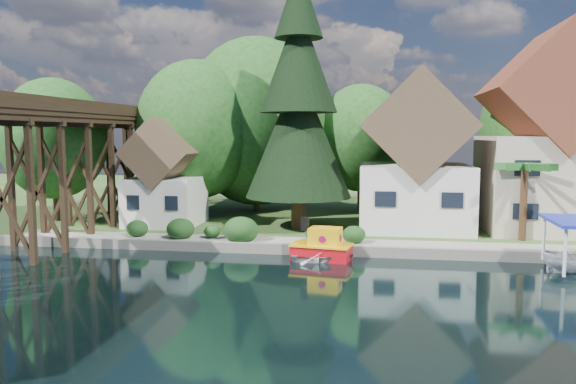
# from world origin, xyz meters

# --- Properties ---
(ground) EXTENTS (140.00, 140.00, 0.00)m
(ground) POSITION_xyz_m (0.00, 0.00, 0.00)
(ground) COLOR black
(ground) RESTS_ON ground
(bank) EXTENTS (140.00, 52.00, 0.50)m
(bank) POSITION_xyz_m (0.00, 34.00, 0.25)
(bank) COLOR #2F4D1E
(bank) RESTS_ON ground
(seawall) EXTENTS (60.00, 0.40, 0.62)m
(seawall) POSITION_xyz_m (4.00, 8.00, 0.31)
(seawall) COLOR slate
(seawall) RESTS_ON ground
(promenade) EXTENTS (50.00, 2.60, 0.06)m
(promenade) POSITION_xyz_m (6.00, 9.30, 0.53)
(promenade) COLOR gray
(promenade) RESTS_ON bank
(trestle_bridge) EXTENTS (4.12, 44.18, 9.30)m
(trestle_bridge) POSITION_xyz_m (-16.00, 5.17, 5.35)
(trestle_bridge) COLOR black
(trestle_bridge) RESTS_ON ground
(house_left) EXTENTS (7.64, 8.64, 11.02)m
(house_left) POSITION_xyz_m (7.00, 16.00, 5.14)
(house_left) COLOR silver
(house_left) RESTS_ON bank
(house_center) EXTENTS (8.65, 9.18, 13.89)m
(house_center) POSITION_xyz_m (16.00, 16.50, 6.42)
(house_center) COLOR #C4B399
(house_center) RESTS_ON bank
(shed) EXTENTS (5.09, 5.40, 7.85)m
(shed) POSITION_xyz_m (-11.00, 14.50, 3.83)
(shed) COLOR silver
(shed) RESTS_ON bank
(bg_trees) EXTENTS (49.90, 13.30, 10.57)m
(bg_trees) POSITION_xyz_m (1.00, 21.25, 7.29)
(bg_trees) COLOR #382314
(bg_trees) RESTS_ON bank
(shrubs) EXTENTS (15.76, 2.47, 1.70)m
(shrubs) POSITION_xyz_m (-4.60, 9.26, 1.23)
(shrubs) COLOR #1B3C15
(shrubs) RESTS_ON bank
(conifer) EXTENTS (7.42, 7.42, 18.26)m
(conifer) POSITION_xyz_m (-1.11, 14.37, 9.29)
(conifer) COLOR #382314
(conifer) RESTS_ON bank
(palm_tree) EXTENTS (4.79, 4.79, 5.17)m
(palm_tree) POSITION_xyz_m (13.42, 12.00, 5.02)
(palm_tree) COLOR #382314
(palm_tree) RESTS_ON bank
(tugboat) EXTENTS (3.65, 2.39, 2.46)m
(tugboat) POSITION_xyz_m (1.28, 6.91, 0.74)
(tugboat) COLOR red
(tugboat) RESTS_ON ground
(boat_white_a) EXTENTS (4.01, 3.13, 0.76)m
(boat_white_a) POSITION_xyz_m (1.30, 6.55, 0.38)
(boat_white_a) COLOR silver
(boat_white_a) RESTS_ON ground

